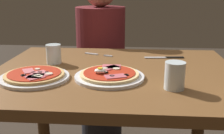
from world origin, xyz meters
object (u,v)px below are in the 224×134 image
dining_table (115,99)px  fork (96,54)px  pizza_across_left (35,76)px  water_glass_far (175,77)px  knife (167,57)px  pizza_foreground (109,75)px  diner_person (101,70)px  water_glass_near (54,55)px

dining_table → fork: (-0.12, 0.27, 0.13)m
pizza_across_left → fork: pizza_across_left is taller
dining_table → water_glass_far: 0.35m
knife → fork: bearing=174.1°
dining_table → water_glass_far: (0.22, -0.20, 0.17)m
dining_table → pizza_foreground: size_ratio=3.83×
pizza_foreground → pizza_across_left: bearing=-173.5°
pizza_foreground → pizza_across_left: 0.29m
pizza_foreground → water_glass_far: bearing=-22.2°
knife → diner_person: bearing=131.1°
pizza_foreground → water_glass_far: 0.26m
water_glass_far → pizza_foreground: bearing=157.8°
dining_table → fork: 0.32m
pizza_across_left → fork: size_ratio=1.76×
water_glass_near → knife: size_ratio=0.45×
knife → diner_person: size_ratio=0.17×
dining_table → pizza_across_left: (-0.30, -0.14, 0.14)m
pizza_across_left → diner_person: bearing=78.8°
pizza_foreground → fork: pizza_foreground is taller
water_glass_far → knife: size_ratio=0.49×
dining_table → pizza_across_left: size_ratio=3.90×
pizza_foreground → fork: bearing=105.2°
pizza_foreground → diner_person: bearing=99.2°
knife → diner_person: 0.62m
diner_person → fork: bearing=93.5°
dining_table → pizza_across_left: bearing=-155.0°
pizza_across_left → knife: bearing=34.1°
pizza_across_left → fork: 0.45m
pizza_across_left → water_glass_near: (0.01, 0.23, 0.03)m
pizza_across_left → knife: (0.55, 0.37, -0.01)m
knife → pizza_foreground: bearing=-127.5°
water_glass_far → fork: (-0.34, 0.47, -0.04)m
pizza_foreground → diner_person: size_ratio=0.23×
pizza_foreground → diner_person: diner_person is taller
water_glass_near → diner_person: 0.65m
fork → diner_person: (-0.03, 0.41, -0.21)m
pizza_across_left → water_glass_near: size_ratio=3.03×
water_glass_far → fork: bearing=125.7°
pizza_foreground → water_glass_near: size_ratio=3.09×
pizza_across_left → water_glass_far: (0.52, -0.06, 0.03)m
pizza_across_left → water_glass_near: water_glass_near is taller
fork → knife: knife is taller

